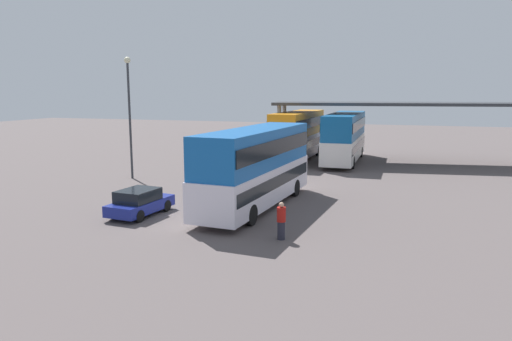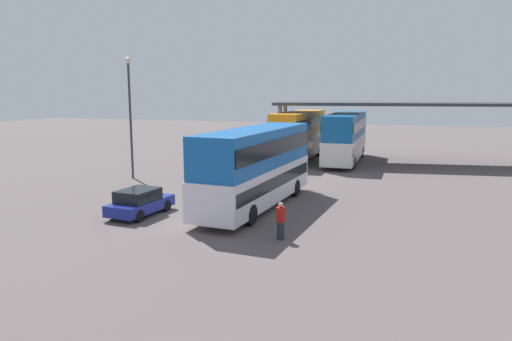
% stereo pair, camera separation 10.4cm
% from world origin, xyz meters
% --- Properties ---
extents(ground_plane, '(140.00, 140.00, 0.00)m').
position_xyz_m(ground_plane, '(0.00, 0.00, 0.00)').
color(ground_plane, '#594F4F').
extents(double_decker_main, '(3.39, 11.01, 4.24)m').
position_xyz_m(double_decker_main, '(1.38, 2.96, 2.32)').
color(double_decker_main, silver).
rests_on(double_decker_main, ground_plane).
extents(parked_hatchback, '(2.05, 3.82, 1.35)m').
position_xyz_m(parked_hatchback, '(-3.66, -0.47, 0.67)').
color(parked_hatchback, navy).
rests_on(parked_hatchback, ground_plane).
extents(double_decker_near_canopy, '(2.85, 10.99, 4.35)m').
position_xyz_m(double_decker_near_canopy, '(-0.38, 20.87, 2.38)').
color(double_decker_near_canopy, white).
rests_on(double_decker_near_canopy, ground_plane).
extents(double_decker_mid_row, '(2.56, 11.41, 4.26)m').
position_xyz_m(double_decker_mid_row, '(3.78, 20.93, 2.34)').
color(double_decker_mid_row, silver).
rests_on(double_decker_mid_row, ground_plane).
extents(depot_canopy, '(22.72, 8.19, 5.22)m').
position_xyz_m(depot_canopy, '(8.62, 21.87, 4.88)').
color(depot_canopy, '#33353A').
rests_on(depot_canopy, ground_plane).
extents(lamppost_tall, '(0.44, 0.44, 8.51)m').
position_xyz_m(lamppost_tall, '(-9.67, 8.35, 5.29)').
color(lamppost_tall, '#33353A').
rests_on(lamppost_tall, ground_plane).
extents(pedestrian_waiting, '(0.38, 0.38, 1.61)m').
position_xyz_m(pedestrian_waiting, '(4.12, -2.11, 0.80)').
color(pedestrian_waiting, '#262633').
rests_on(pedestrian_waiting, ground_plane).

